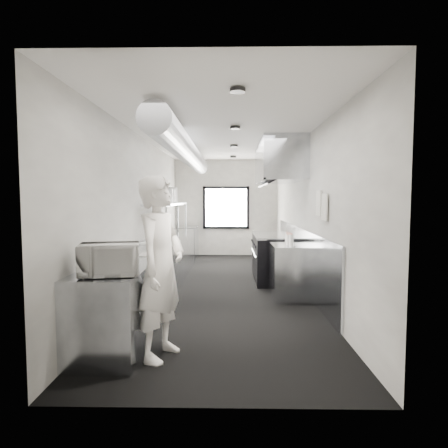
{
  "coord_description": "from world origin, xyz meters",
  "views": [
    {
      "loc": [
        0.13,
        -6.83,
        1.67
      ],
      "look_at": [
        0.01,
        -0.2,
        1.21
      ],
      "focal_mm": 29.6,
      "sensor_mm": 36.0,
      "label": 1
    }
  ],
  "objects_px": {
    "prep_counter": "(157,269)",
    "pass_shelf": "(169,205)",
    "small_plate": "(155,247)",
    "plate_stack_b": "(167,196)",
    "line_cook": "(161,267)",
    "plate_stack_c": "(170,196)",
    "bottle_station": "(291,271)",
    "deli_tub_a": "(109,261)",
    "range": "(275,257)",
    "plate_stack_a": "(159,196)",
    "squeeze_bottle_e": "(287,238)",
    "exhaust_hood": "(278,163)",
    "squeeze_bottle_b": "(291,241)",
    "squeeze_bottle_c": "(288,240)",
    "squeeze_bottle_d": "(290,239)",
    "far_work_table": "(184,243)",
    "cutting_board": "(160,242)",
    "plate_stack_d": "(173,195)",
    "deli_tub_b": "(106,259)",
    "knife_block": "(161,232)",
    "microwave": "(109,259)",
    "squeeze_bottle_a": "(291,241)"
  },
  "relations": [
    {
      "from": "prep_counter",
      "to": "pass_shelf",
      "type": "height_order",
      "value": "pass_shelf"
    },
    {
      "from": "small_plate",
      "to": "plate_stack_b",
      "type": "xyz_separation_m",
      "value": [
        -0.13,
        1.94,
        0.82
      ]
    },
    {
      "from": "line_cook",
      "to": "plate_stack_c",
      "type": "relative_size",
      "value": 6.3
    },
    {
      "from": "bottle_station",
      "to": "deli_tub_a",
      "type": "distance_m",
      "value": 3.17
    },
    {
      "from": "range",
      "to": "plate_stack_a",
      "type": "height_order",
      "value": "plate_stack_a"
    },
    {
      "from": "small_plate",
      "to": "plate_stack_c",
      "type": "distance_m",
      "value": 2.46
    },
    {
      "from": "prep_counter",
      "to": "deli_tub_a",
      "type": "distance_m",
      "value": 2.25
    },
    {
      "from": "plate_stack_a",
      "to": "squeeze_bottle_e",
      "type": "height_order",
      "value": "plate_stack_a"
    },
    {
      "from": "exhaust_hood",
      "to": "squeeze_bottle_b",
      "type": "distance_m",
      "value": 2.12
    },
    {
      "from": "squeeze_bottle_c",
      "to": "small_plate",
      "type": "bearing_deg",
      "value": -169.0
    },
    {
      "from": "plate_stack_c",
      "to": "squeeze_bottle_e",
      "type": "xyz_separation_m",
      "value": [
        2.3,
        -1.54,
        -0.74
      ]
    },
    {
      "from": "plate_stack_a",
      "to": "plate_stack_b",
      "type": "xyz_separation_m",
      "value": [
        0.05,
        0.64,
        0.0
      ]
    },
    {
      "from": "squeeze_bottle_d",
      "to": "squeeze_bottle_e",
      "type": "relative_size",
      "value": 1.02
    },
    {
      "from": "pass_shelf",
      "to": "squeeze_bottle_e",
      "type": "bearing_deg",
      "value": -30.58
    },
    {
      "from": "squeeze_bottle_e",
      "to": "deli_tub_a",
      "type": "bearing_deg",
      "value": -135.68
    },
    {
      "from": "far_work_table",
      "to": "small_plate",
      "type": "bearing_deg",
      "value": -88.75
    },
    {
      "from": "cutting_board",
      "to": "squeeze_bottle_b",
      "type": "relative_size",
      "value": 3.79
    },
    {
      "from": "line_cook",
      "to": "plate_stack_d",
      "type": "bearing_deg",
      "value": 24.99
    },
    {
      "from": "deli_tub_b",
      "to": "squeeze_bottle_c",
      "type": "xyz_separation_m",
      "value": [
        2.42,
        1.81,
        0.03
      ]
    },
    {
      "from": "knife_block",
      "to": "plate_stack_b",
      "type": "xyz_separation_m",
      "value": [
        0.05,
        0.43,
        0.71
      ]
    },
    {
      "from": "pass_shelf",
      "to": "cutting_board",
      "type": "bearing_deg",
      "value": -86.72
    },
    {
      "from": "deli_tub_a",
      "to": "squeeze_bottle_d",
      "type": "distance_m",
      "value": 3.2
    },
    {
      "from": "deli_tub_b",
      "to": "cutting_board",
      "type": "height_order",
      "value": "deli_tub_b"
    },
    {
      "from": "bottle_station",
      "to": "plate_stack_c",
      "type": "xyz_separation_m",
      "value": [
        -2.33,
        1.88,
        1.27
      ]
    },
    {
      "from": "cutting_board",
      "to": "plate_stack_b",
      "type": "relative_size",
      "value": 2.09
    },
    {
      "from": "deli_tub_b",
      "to": "squeeze_bottle_b",
      "type": "relative_size",
      "value": 0.9
    },
    {
      "from": "squeeze_bottle_e",
      "to": "cutting_board",
      "type": "bearing_deg",
      "value": -177.57
    },
    {
      "from": "cutting_board",
      "to": "plate_stack_a",
      "type": "relative_size",
      "value": 2.14
    },
    {
      "from": "plate_stack_a",
      "to": "plate_stack_d",
      "type": "xyz_separation_m",
      "value": [
        0.03,
        1.47,
        0.03
      ]
    },
    {
      "from": "microwave",
      "to": "squeeze_bottle_d",
      "type": "xyz_separation_m",
      "value": [
        2.23,
        2.6,
        -0.07
      ]
    },
    {
      "from": "squeeze_bottle_a",
      "to": "plate_stack_c",
      "type": "bearing_deg",
      "value": 136.84
    },
    {
      "from": "pass_shelf",
      "to": "plate_stack_d",
      "type": "bearing_deg",
      "value": 90.82
    },
    {
      "from": "knife_block",
      "to": "far_work_table",
      "type": "bearing_deg",
      "value": 73.56
    },
    {
      "from": "deli_tub_a",
      "to": "plate_stack_a",
      "type": "bearing_deg",
      "value": 89.34
    },
    {
      "from": "deli_tub_a",
      "to": "plate_stack_a",
      "type": "height_order",
      "value": "plate_stack_a"
    },
    {
      "from": "small_plate",
      "to": "knife_block",
      "type": "xyz_separation_m",
      "value": [
        -0.18,
        1.51,
        0.1
      ]
    },
    {
      "from": "deli_tub_b",
      "to": "small_plate",
      "type": "distance_m",
      "value": 1.43
    },
    {
      "from": "bottle_station",
      "to": "squeeze_bottle_d",
      "type": "xyz_separation_m",
      "value": [
        -0.01,
        0.13,
        0.54
      ]
    },
    {
      "from": "microwave",
      "to": "squeeze_bottle_a",
      "type": "bearing_deg",
      "value": 32.55
    },
    {
      "from": "exhaust_hood",
      "to": "squeeze_bottle_d",
      "type": "bearing_deg",
      "value": -88.24
    },
    {
      "from": "range",
      "to": "plate_stack_a",
      "type": "distance_m",
      "value": 2.64
    },
    {
      "from": "small_plate",
      "to": "squeeze_bottle_c",
      "type": "xyz_separation_m",
      "value": [
        2.13,
        0.41,
        0.08
      ]
    },
    {
      "from": "bottle_station",
      "to": "knife_block",
      "type": "distance_m",
      "value": 2.67
    },
    {
      "from": "range",
      "to": "line_cook",
      "type": "relative_size",
      "value": 0.84
    },
    {
      "from": "knife_block",
      "to": "line_cook",
      "type": "bearing_deg",
      "value": -94.16
    },
    {
      "from": "deli_tub_b",
      "to": "squeeze_bottle_d",
      "type": "distance_m",
      "value": 3.17
    },
    {
      "from": "knife_block",
      "to": "squeeze_bottle_b",
      "type": "height_order",
      "value": "knife_block"
    },
    {
      "from": "pass_shelf",
      "to": "deli_tub_b",
      "type": "bearing_deg",
      "value": -92.47
    },
    {
      "from": "knife_block",
      "to": "microwave",
      "type": "bearing_deg",
      "value": -102.42
    },
    {
      "from": "deli_tub_b",
      "to": "squeeze_bottle_a",
      "type": "bearing_deg",
      "value": 32.87
    }
  ]
}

